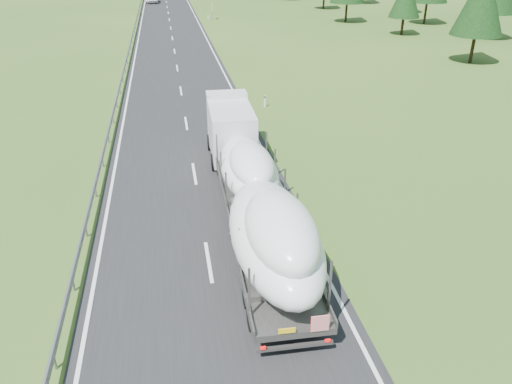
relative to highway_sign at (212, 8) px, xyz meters
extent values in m
cube|color=black|center=(-7.20, 20.00, -1.80)|extent=(10.00, 400.00, 0.02)
cube|color=slate|center=(-12.50, 20.00, -1.21)|extent=(0.08, 400.00, 0.32)
cube|color=silver|center=(-0.70, -50.00, -1.31)|extent=(0.12, 0.07, 1.00)
cube|color=black|center=(-0.70, -50.00, -0.99)|extent=(0.13, 0.08, 0.12)
cube|color=silver|center=(-0.70, 0.00, -1.31)|extent=(0.12, 0.07, 1.00)
cube|color=black|center=(-0.70, 0.00, -0.99)|extent=(0.13, 0.08, 0.12)
cylinder|color=slate|center=(0.00, 0.00, -0.81)|extent=(0.08, 0.08, 2.00)
cube|color=silver|center=(0.00, 0.00, 0.19)|extent=(0.05, 0.90, 1.20)
cylinder|color=black|center=(34.98, -24.91, 0.18)|extent=(0.36, 0.36, 3.98)
cylinder|color=black|center=(32.98, -10.88, 0.15)|extent=(0.36, 0.36, 3.91)
cylinder|color=black|center=(36.18, 2.62, -0.18)|extent=(0.36, 0.36, 3.26)
cylinder|color=black|center=(24.63, -38.11, -0.07)|extent=(0.36, 0.36, 3.48)
cylinder|color=black|center=(25.01, -19.82, -0.41)|extent=(0.36, 0.36, 2.79)
cylinder|color=black|center=(21.18, -6.93, -0.02)|extent=(0.36, 0.36, 3.57)
cylinder|color=black|center=(22.80, 10.73, -0.13)|extent=(0.36, 0.36, 3.36)
cube|color=silver|center=(-4.78, -60.26, 0.11)|extent=(2.63, 5.09, 2.82)
cube|color=black|center=(-4.78, -57.70, 0.61)|extent=(2.32, 0.13, 1.41)
cube|color=silver|center=(-4.78, -58.05, 1.67)|extent=(2.54, 1.26, 0.30)
cube|color=#5C5A57|center=(-4.78, -61.27, -1.25)|extent=(2.58, 3.07, 0.25)
cylinder|color=black|center=(-5.94, -58.45, -1.30)|extent=(0.37, 1.01, 1.01)
cylinder|color=black|center=(-3.63, -58.45, -1.30)|extent=(0.37, 1.01, 1.01)
cylinder|color=black|center=(-5.94, -61.67, -1.30)|extent=(0.37, 1.01, 1.01)
cylinder|color=black|center=(-3.63, -61.67, -1.30)|extent=(0.37, 1.01, 1.01)
cube|color=#5C5A57|center=(-4.78, -69.83, -0.88)|extent=(3.02, 14.15, 0.26)
cube|color=#5C5A57|center=(-6.12, -69.83, -0.63)|extent=(0.36, 14.10, 0.24)
cube|color=#5C5A57|center=(-3.44, -69.83, -0.63)|extent=(0.36, 14.10, 0.24)
cube|color=#5C5A57|center=(-6.12, -75.87, 0.21)|extent=(0.07, 0.07, 1.91)
cube|color=#5C5A57|center=(-3.44, -75.87, 0.21)|extent=(0.07, 0.07, 1.91)
cube|color=#5C5A57|center=(-6.12, -73.46, 0.21)|extent=(0.07, 0.07, 1.91)
cube|color=#5C5A57|center=(-3.44, -73.46, 0.21)|extent=(0.07, 0.07, 1.91)
cube|color=#5C5A57|center=(-6.12, -71.04, 0.21)|extent=(0.07, 0.07, 1.91)
cube|color=#5C5A57|center=(-3.44, -71.04, 0.21)|extent=(0.07, 0.07, 1.91)
cube|color=#5C5A57|center=(-6.12, -68.62, 0.21)|extent=(0.07, 0.07, 1.91)
cube|color=#5C5A57|center=(-3.44, -68.62, 0.21)|extent=(0.07, 0.07, 1.91)
cube|color=#5C5A57|center=(-6.12, -66.21, 0.21)|extent=(0.07, 0.07, 1.91)
cube|color=#5C5A57|center=(-3.44, -66.21, 0.21)|extent=(0.07, 0.07, 1.91)
cube|color=#5C5A57|center=(-6.12, -63.79, 0.21)|extent=(0.07, 0.07, 1.91)
cube|color=#5C5A57|center=(-3.44, -63.79, 0.21)|extent=(0.07, 0.07, 1.91)
cylinder|color=black|center=(-5.89, -75.27, -1.30)|extent=(0.42, 1.02, 1.01)
cylinder|color=black|center=(-3.68, -75.27, -1.30)|extent=(0.42, 1.02, 1.01)
cylinder|color=black|center=(-5.89, -74.06, -1.30)|extent=(0.42, 1.02, 1.01)
cylinder|color=black|center=(-3.68, -74.06, -1.30)|extent=(0.42, 1.02, 1.01)
cube|color=#5C5A57|center=(-4.78, -76.83, -1.36)|extent=(2.52, 0.18, 0.12)
cube|color=red|center=(-4.03, -76.90, -0.45)|extent=(0.60, 0.05, 0.60)
cube|color=yellow|center=(-5.09, -76.90, -0.60)|extent=(0.55, 0.05, 0.18)
cube|color=red|center=(-5.84, -76.90, -1.20)|extent=(0.18, 0.06, 0.10)
cube|color=red|center=(-3.73, -76.90, -1.20)|extent=(0.18, 0.06, 0.10)
ellipsoid|color=white|center=(-4.78, -73.05, 0.49)|extent=(3.38, 8.29, 2.49)
ellipsoid|color=white|center=(-4.78, -74.08, 1.37)|extent=(2.55, 5.26, 1.99)
ellipsoid|color=white|center=(-4.78, -66.21, 0.20)|extent=(2.87, 7.47, 1.90)
ellipsoid|color=white|center=(-4.78, -67.13, 0.86)|extent=(2.16, 4.74, 1.52)
camera|label=1|loc=(-8.29, -88.48, 10.33)|focal=35.00mm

